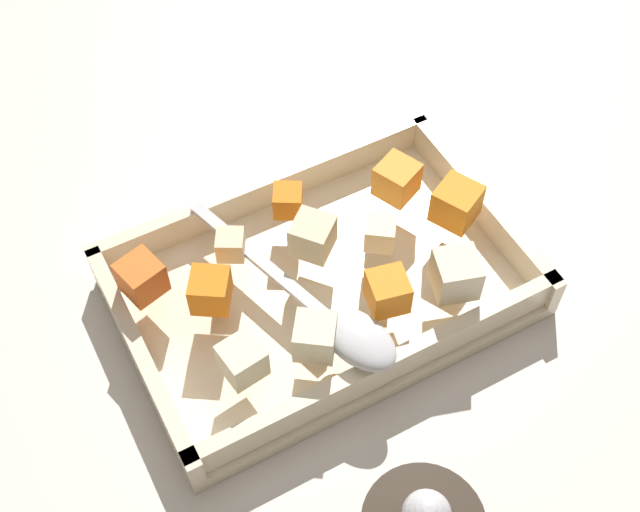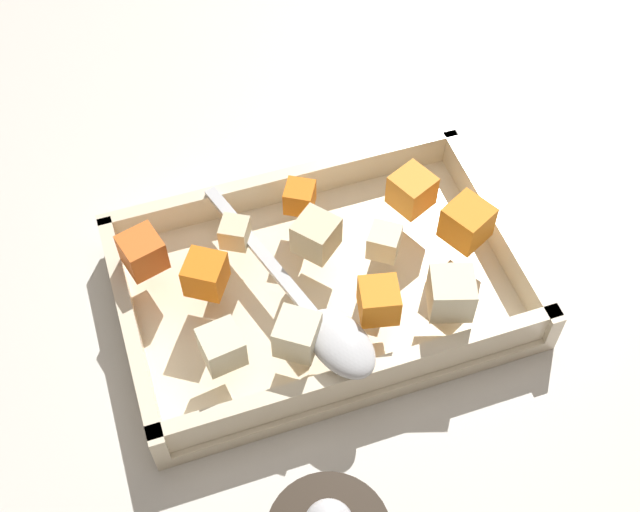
# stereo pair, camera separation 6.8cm
# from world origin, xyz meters

# --- Properties ---
(ground_plane) EXTENTS (4.00, 4.00, 0.00)m
(ground_plane) POSITION_xyz_m (0.00, 0.00, 0.00)
(ground_plane) COLOR beige
(baking_dish) EXTENTS (0.33, 0.22, 0.05)m
(baking_dish) POSITION_xyz_m (0.01, 0.00, 0.01)
(baking_dish) COLOR beige
(baking_dish) RESTS_ON ground_plane
(carrot_chunk_near_spoon) EXTENTS (0.05, 0.05, 0.03)m
(carrot_chunk_near_spoon) POSITION_xyz_m (0.13, -0.01, 0.06)
(carrot_chunk_near_spoon) COLOR orange
(carrot_chunk_near_spoon) RESTS_ON baking_dish
(carrot_chunk_center) EXTENTS (0.04, 0.04, 0.03)m
(carrot_chunk_center) POSITION_xyz_m (-0.12, 0.05, 0.06)
(carrot_chunk_center) COLOR orange
(carrot_chunk_center) RESTS_ON baking_dish
(carrot_chunk_rim_edge) EXTENTS (0.04, 0.04, 0.03)m
(carrot_chunk_rim_edge) POSITION_xyz_m (0.04, -0.05, 0.06)
(carrot_chunk_rim_edge) COLOR orange
(carrot_chunk_rim_edge) RESTS_ON baking_dish
(carrot_chunk_far_left) EXTENTS (0.03, 0.03, 0.02)m
(carrot_chunk_far_left) POSITION_xyz_m (0.01, 0.07, 0.06)
(carrot_chunk_far_left) COLOR orange
(carrot_chunk_far_left) RESTS_ON baking_dish
(carrot_chunk_far_right) EXTENTS (0.04, 0.04, 0.03)m
(carrot_chunk_far_right) POSITION_xyz_m (-0.08, 0.01, 0.06)
(carrot_chunk_far_right) COLOR orange
(carrot_chunk_far_right) RESTS_ON baking_dish
(carrot_chunk_front_center) EXTENTS (0.04, 0.04, 0.03)m
(carrot_chunk_front_center) POSITION_xyz_m (0.11, 0.04, 0.06)
(carrot_chunk_front_center) COLOR orange
(carrot_chunk_front_center) RESTS_ON baking_dish
(potato_chunk_corner_sw) EXTENTS (0.03, 0.03, 0.02)m
(potato_chunk_corner_sw) POSITION_xyz_m (-0.05, 0.05, 0.06)
(potato_chunk_corner_sw) COLOR beige
(potato_chunk_corner_sw) RESTS_ON baking_dish
(potato_chunk_near_left) EXTENTS (0.04, 0.04, 0.03)m
(potato_chunk_near_left) POSITION_xyz_m (0.01, 0.02, 0.06)
(potato_chunk_near_left) COLOR beige
(potato_chunk_near_left) RESTS_ON baking_dish
(potato_chunk_back_center) EXTENTS (0.04, 0.04, 0.03)m
(potato_chunk_back_center) POSITION_xyz_m (-0.03, -0.06, 0.06)
(potato_chunk_back_center) COLOR beige
(potato_chunk_back_center) RESTS_ON baking_dish
(potato_chunk_heap_side) EXTENTS (0.03, 0.03, 0.02)m
(potato_chunk_heap_side) POSITION_xyz_m (0.06, 0.00, 0.06)
(potato_chunk_heap_side) COLOR beige
(potato_chunk_heap_side) RESTS_ON baking_dish
(potato_chunk_corner_ne) EXTENTS (0.03, 0.03, 0.03)m
(potato_chunk_corner_ne) POSITION_xyz_m (-0.09, -0.05, 0.06)
(potato_chunk_corner_ne) COLOR beige
(potato_chunk_corner_ne) RESTS_ON baking_dish
(potato_chunk_mid_right) EXTENTS (0.04, 0.04, 0.03)m
(potato_chunk_mid_right) POSITION_xyz_m (0.09, -0.07, 0.06)
(potato_chunk_mid_right) COLOR beige
(potato_chunk_mid_right) RESTS_ON baking_dish
(serving_spoon) EXTENTS (0.09, 0.22, 0.02)m
(serving_spoon) POSITION_xyz_m (-0.00, -0.06, 0.05)
(serving_spoon) COLOR silver
(serving_spoon) RESTS_ON baking_dish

